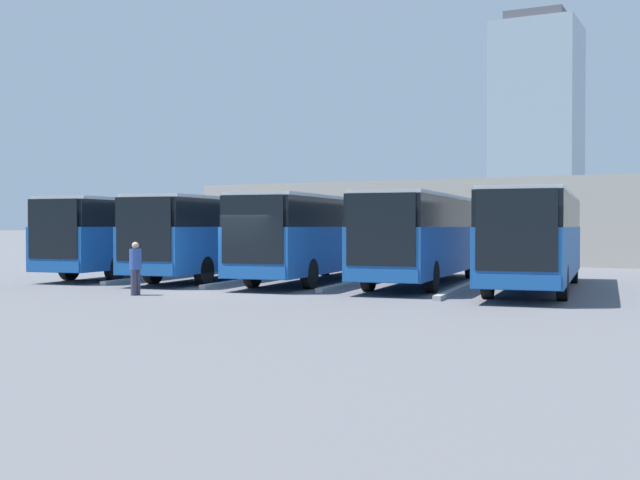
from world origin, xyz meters
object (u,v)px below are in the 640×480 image
(bus_0, at_px, (536,236))
(bus_1, at_px, (425,235))
(bus_2, at_px, (318,234))
(pedestrian, at_px, (135,267))
(bus_4, at_px, (144,234))
(bus_3, at_px, (224,234))

(bus_0, distance_m, bus_1, 4.31)
(bus_2, relative_size, pedestrian, 7.50)
(bus_1, relative_size, bus_4, 1.00)
(pedestrian, bearing_deg, bus_1, -43.76)
(bus_3, bearing_deg, bus_1, 176.86)
(bus_3, distance_m, pedestrian, 8.27)
(bus_1, bearing_deg, bus_0, 161.25)
(bus_1, height_order, pedestrian, bus_1)
(bus_3, bearing_deg, pedestrian, 97.19)
(bus_1, distance_m, pedestrian, 10.72)
(bus_1, xyz_separation_m, bus_3, (8.44, 0.54, 0.00))
(bus_2, distance_m, bus_4, 8.44)
(bus_1, relative_size, bus_2, 1.00)
(bus_2, distance_m, pedestrian, 8.47)
(bus_4, bearing_deg, bus_0, 171.70)
(bus_2, bearing_deg, bus_0, 169.84)
(bus_0, relative_size, pedestrian, 7.50)
(bus_1, relative_size, bus_3, 1.00)
(bus_1, bearing_deg, bus_2, -1.42)
(bus_0, bearing_deg, pedestrian, 28.74)
(bus_4, bearing_deg, pedestrian, 120.79)
(bus_1, xyz_separation_m, bus_2, (4.22, 0.40, 0.00))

